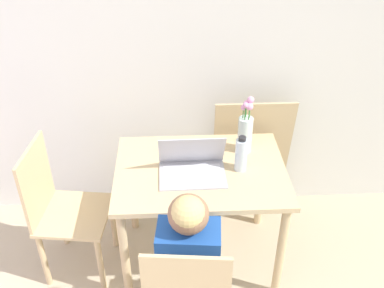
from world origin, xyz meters
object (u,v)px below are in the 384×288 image
Objects in this scene: chair_spare at (63,210)px; water_bottle at (241,154)px; laptop at (192,165)px; flower_vase at (245,131)px; person_seated at (189,253)px.

chair_spare is 4.08× the size of water_bottle.
laptop is 1.03× the size of flower_vase.
flower_vase is at bearing -110.81° from person_seated.
flower_vase is at bearing -73.16° from chair_spare.
chair_spare is at bearing 179.98° from water_bottle.
person_seated is 2.81× the size of laptop.
laptop is 0.28m from water_bottle.
chair_spare is 2.40× the size of laptop.
chair_spare is 1.10m from water_bottle.
person_seated is at bearing -119.53° from chair_spare.
laptop is (0.04, 0.52, 0.13)m from person_seated.
laptop is 0.39m from flower_vase.
person_seated is 0.65m from water_bottle.
water_bottle reaches higher than chair_spare.
laptop is at bearing -88.70° from person_seated.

